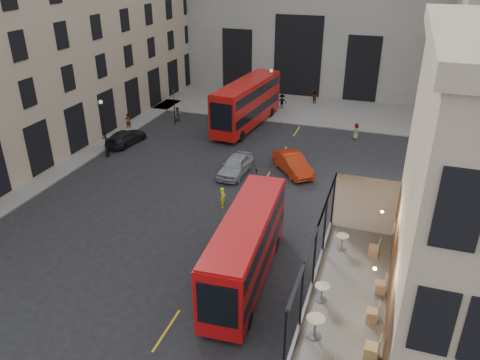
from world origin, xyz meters
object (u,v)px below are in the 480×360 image
(bus_near, at_px, (246,245))
(bicycle, at_px, (255,215))
(bus_far, at_px, (247,102))
(pedestrian_e, at_px, (128,121))
(pedestrian_c, at_px, (315,98))
(cafe_table_far, at_px, (342,240))
(traffic_light_near, at_px, (256,186))
(pedestrian_b, at_px, (282,102))
(cafe_chair_b, at_px, (373,315))
(car_c, at_px, (126,137))
(cafe_table_near, at_px, (315,324))
(car_b, at_px, (293,164))
(street_lamp_b, at_px, (270,95))
(cafe_table_mid, at_px, (322,291))
(car_a, at_px, (236,165))
(pedestrian_a, at_px, (178,115))
(pedestrian_d, at_px, (356,131))
(street_lamp_a, at_px, (105,132))
(cafe_chair_c, at_px, (381,287))
(cyclist, at_px, (223,197))
(cafe_chair_a, at_px, (372,351))
(cafe_chair_d, at_px, (374,251))
(traffic_light_far, at_px, (174,103))

(bus_near, bearing_deg, bicycle, 102.38)
(bus_far, distance_m, pedestrian_e, 12.68)
(pedestrian_c, distance_m, cafe_table_far, 38.00)
(traffic_light_near, distance_m, pedestrian_b, 25.34)
(bicycle, distance_m, cafe_chair_b, 15.80)
(pedestrian_b, relative_size, pedestrian_e, 1.05)
(car_c, distance_m, cafe_chair_b, 33.53)
(cafe_table_near, bearing_deg, car_b, 104.26)
(street_lamp_b, xyz_separation_m, cafe_table_mid, (11.50, -34.77, 2.69))
(pedestrian_c, relative_size, cafe_table_near, 1.92)
(street_lamp_b, xyz_separation_m, car_c, (-11.00, -12.74, -1.70))
(car_a, height_order, cafe_chair_b, cafe_chair_b)
(pedestrian_c, bearing_deg, street_lamp_b, 12.07)
(pedestrian_a, bearing_deg, cafe_table_near, -43.20)
(car_b, distance_m, car_c, 16.84)
(pedestrian_d, bearing_deg, car_a, 114.18)
(street_lamp_b, bearing_deg, traffic_light_near, -77.20)
(pedestrian_a, bearing_deg, car_a, -32.14)
(street_lamp_a, relative_size, street_lamp_b, 1.00)
(pedestrian_a, height_order, pedestrian_d, pedestrian_d)
(street_lamp_a, distance_m, car_a, 12.43)
(pedestrian_a, distance_m, cafe_chair_c, 36.66)
(cyclist, relative_size, pedestrian_b, 0.88)
(car_b, distance_m, cafe_chair_c, 21.47)
(bus_far, distance_m, cafe_table_far, 30.00)
(car_a, distance_m, pedestrian_e, 15.88)
(street_lamp_a, xyz_separation_m, cafe_chair_a, (24.60, -21.10, 2.50))
(bus_far, height_order, pedestrian_a, bus_far)
(cafe_chair_c, bearing_deg, cafe_chair_d, 99.96)
(traffic_light_far, relative_size, pedestrian_d, 2.35)
(street_lamp_b, bearing_deg, car_a, -85.19)
(pedestrian_e, relative_size, cafe_table_far, 2.34)
(bus_far, relative_size, cyclist, 7.85)
(bicycle, height_order, cafe_table_near, cafe_table_near)
(traffic_light_far, height_order, car_a, traffic_light_far)
(car_c, distance_m, cafe_chair_c, 32.50)
(car_b, height_order, car_c, car_b)
(cafe_chair_c, bearing_deg, cafe_table_far, 126.52)
(car_a, bearing_deg, traffic_light_far, 139.31)
(car_c, relative_size, cafe_table_mid, 6.57)
(street_lamp_a, distance_m, cafe_table_near, 30.80)
(traffic_light_far, height_order, bus_near, bus_near)
(cafe_chair_a, bearing_deg, traffic_light_far, 126.01)
(bus_near, bearing_deg, cyclist, 119.28)
(cafe_chair_c, bearing_deg, bicycle, 128.11)
(bus_near, distance_m, cafe_table_far, 6.29)
(street_lamp_b, xyz_separation_m, cafe_chair_c, (13.66, -33.50, 2.47))
(traffic_light_far, xyz_separation_m, bus_far, (7.57, 1.89, 0.30))
(bicycle, bearing_deg, pedestrian_d, -18.26)
(pedestrian_e, xyz_separation_m, cafe_chair_c, (26.66, -24.55, 4.01))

